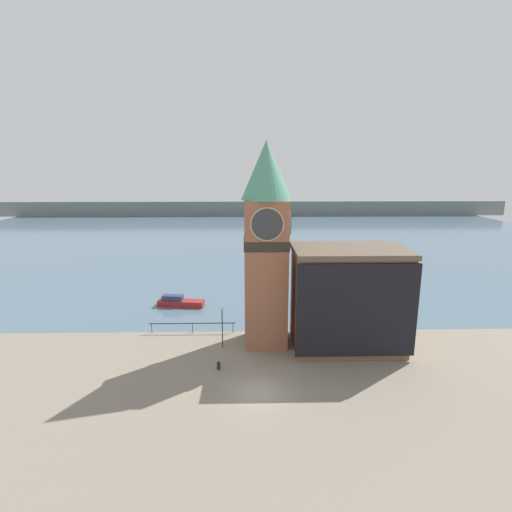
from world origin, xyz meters
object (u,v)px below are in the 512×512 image
(pier_building, at_px, (348,298))
(mooring_bollard_near, at_px, (219,365))
(clock_tower, at_px, (266,240))
(boat_near, at_px, (179,302))
(lamp_post, at_px, (222,320))

(pier_building, distance_m, mooring_bollard_near, 13.81)
(clock_tower, distance_m, pier_building, 9.67)
(boat_near, height_order, mooring_bollard_near, boat_near)
(pier_building, bearing_deg, clock_tower, 172.95)
(clock_tower, relative_size, boat_near, 3.31)
(clock_tower, relative_size, pier_building, 1.82)
(clock_tower, height_order, boat_near, clock_tower)
(boat_near, distance_m, mooring_bollard_near, 17.31)
(pier_building, xyz_separation_m, mooring_bollard_near, (-12.25, -4.45, -4.55))
(pier_building, relative_size, lamp_post, 2.60)
(mooring_bollard_near, height_order, lamp_post, lamp_post)
(lamp_post, bearing_deg, clock_tower, 14.24)
(clock_tower, bearing_deg, pier_building, -7.05)
(pier_building, relative_size, mooring_bollard_near, 14.22)
(pier_building, distance_m, boat_near, 22.23)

